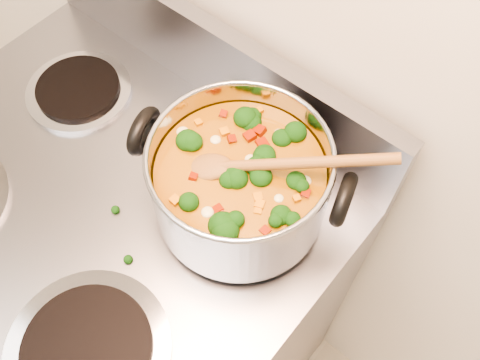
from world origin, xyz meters
name	(u,v)px	position (x,y,z in m)	size (l,w,h in m)	color
electric_range	(134,297)	(-0.01, 1.16, 0.47)	(0.74, 0.67, 1.08)	gray
stockpot	(240,182)	(0.19, 1.31, 1.00)	(0.32, 0.26, 0.15)	#A8A9B1
wooden_spoon	(254,165)	(0.20, 1.32, 1.05)	(0.26, 0.18, 0.09)	brown
cooktop_crumbs	(167,169)	(0.05, 1.29, 0.92)	(0.10, 0.24, 0.01)	black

